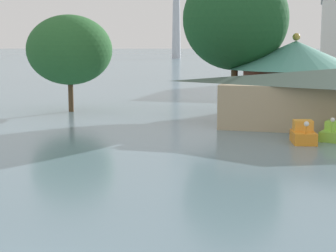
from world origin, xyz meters
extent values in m
cube|color=orange|center=(6.83, 24.46, 0.39)|extent=(1.87, 2.52, 0.78)
cube|color=gold|center=(6.78, 24.74, 1.13)|extent=(1.41, 1.25, 0.71)
cylinder|color=orange|center=(7.01, 23.57, 1.02)|extent=(0.14, 0.14, 0.48)
sphere|color=white|center=(7.01, 23.57, 1.42)|extent=(0.33, 0.33, 0.33)
cube|color=#8CCC3F|center=(8.90, 26.03, 0.34)|extent=(2.22, 2.69, 0.67)
cylinder|color=#8CCC3F|center=(8.65, 25.13, 1.03)|extent=(0.14, 0.14, 0.71)
sphere|color=white|center=(8.65, 25.13, 1.53)|extent=(0.29, 0.29, 0.29)
cylinder|color=brown|center=(5.63, 39.88, 2.08)|extent=(9.59, 9.59, 4.16)
cone|color=teal|center=(5.63, 39.88, 5.48)|extent=(12.08, 12.08, 2.64)
sphere|color=#B7993D|center=(5.63, 39.88, 7.15)|extent=(0.70, 0.70, 0.70)
cylinder|color=brown|center=(-15.32, 35.82, 1.30)|extent=(0.49, 0.49, 2.61)
ellipsoid|color=#28602D|center=(-15.32, 35.82, 5.94)|extent=(8.16, 8.16, 6.66)
cylinder|color=brown|center=(-0.04, 39.91, 2.01)|extent=(0.65, 0.65, 4.01)
ellipsoid|color=#1E5128|center=(-0.04, 39.91, 8.85)|extent=(10.00, 10.00, 9.68)
camera|label=1|loc=(7.37, -10.97, 6.38)|focal=56.62mm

